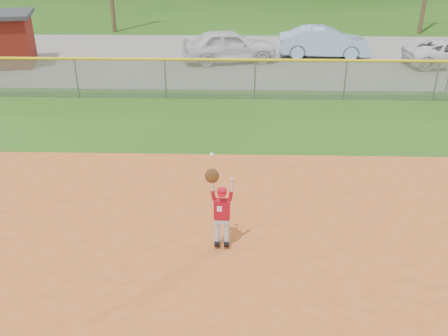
{
  "coord_description": "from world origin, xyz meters",
  "views": [
    {
      "loc": [
        -0.65,
        -7.99,
        6.2
      ],
      "look_at": [
        -0.93,
        2.05,
        1.1
      ],
      "focal_mm": 40.0,
      "sensor_mm": 36.0,
      "label": 1
    }
  ],
  "objects": [
    {
      "name": "car_white_a",
      "position": [
        -1.04,
        15.29,
        0.78
      ],
      "size": [
        4.65,
        2.64,
        1.49
      ],
      "primitive_type": "imported",
      "rotation": [
        0.0,
        0.0,
        1.78
      ],
      "color": "silver",
      "rests_on": "parking_strip"
    },
    {
      "name": "ground",
      "position": [
        0.0,
        0.0,
        0.0
      ],
      "size": [
        120.0,
        120.0,
        0.0
      ],
      "primitive_type": "plane",
      "color": "#255212",
      "rests_on": "ground"
    },
    {
      "name": "parking_strip",
      "position": [
        0.0,
        16.0,
        0.01
      ],
      "size": [
        44.0,
        10.0,
        0.03
      ],
      "primitive_type": "cube",
      "color": "slate",
      "rests_on": "ground"
    },
    {
      "name": "car_blue",
      "position": [
        3.51,
        16.31,
        0.74
      ],
      "size": [
        4.36,
        1.67,
        1.42
      ],
      "primitive_type": "imported",
      "rotation": [
        0.0,
        0.0,
        1.53
      ],
      "color": "#97BCE2",
      "rests_on": "parking_strip"
    },
    {
      "name": "ballplayer",
      "position": [
        -0.96,
        0.55,
        0.96
      ],
      "size": [
        0.57,
        0.25,
        2.08
      ],
      "color": "silver",
      "rests_on": "ground"
    },
    {
      "name": "outfield_fence",
      "position": [
        0.0,
        10.0,
        0.88
      ],
      "size": [
        40.06,
        0.1,
        1.55
      ],
      "color": "gray",
      "rests_on": "ground"
    }
  ]
}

